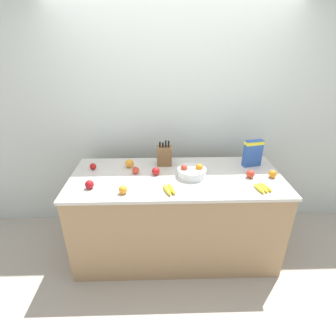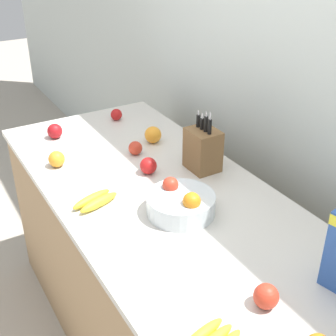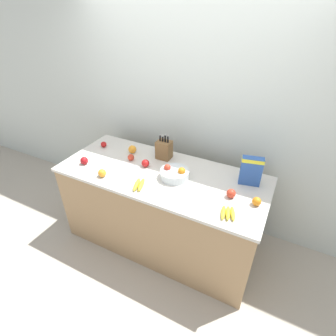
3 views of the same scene
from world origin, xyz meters
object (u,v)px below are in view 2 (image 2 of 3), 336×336
Objects in this scene: knife_block at (203,149)px; apple_rear at (135,148)px; orange_near_bowl at (57,159)px; apple_near_bananas at (55,131)px; apple_middle at (116,115)px; fruit_bowl at (181,203)px; orange_mid_left at (153,135)px; apple_by_knife_block at (148,166)px; apple_leftmost at (266,296)px; banana_bunch_left at (95,201)px.

apple_rear is at bearing -144.75° from knife_block.
apple_near_bananas is at bearing 162.91° from orange_near_bowl.
fruit_bowl is at bearing -10.26° from apple_middle.
apple_rear is at bearing 36.03° from apple_near_bananas.
orange_mid_left is (-0.07, 0.14, 0.01)m from apple_rear.
apple_by_knife_block is 0.63m from apple_near_bananas.
apple_leftmost is (0.56, -0.04, -0.01)m from fruit_bowl.
banana_bunch_left is at bearing 3.85° from orange_near_bowl.
apple_middle is (-0.44, 0.10, -0.00)m from apple_rear.
apple_middle is at bearing 169.74° from fruit_bowl.
apple_near_bananas is (-0.39, -0.28, 0.01)m from apple_rear.
apple_middle is at bearing 98.34° from apple_near_bananas.
apple_leftmost reaches higher than orange_near_bowl.
fruit_bowl is 0.96m from apple_near_bananas.
banana_bunch_left is 0.40m from orange_near_bowl.
apple_rear is at bearing 170.08° from apple_by_knife_block.
banana_bunch_left is at bearing -129.87° from fruit_bowl.
fruit_bowl is at bearing -19.20° from orange_mid_left.
banana_bunch_left is 0.63m from orange_mid_left.
apple_leftmost is (1.11, -0.12, 0.01)m from apple_rear.
apple_rear is at bearing 173.82° from apple_leftmost.
orange_near_bowl is (-0.28, -0.34, -0.00)m from apple_by_knife_block.
apple_near_bananas is (-0.93, -0.20, -0.01)m from fruit_bowl.
banana_bunch_left is at bearing -47.33° from apple_rear.
apple_leftmost is at bearing -8.18° from apple_middle.
orange_mid_left is at bearing 147.40° from apple_by_knife_block.
apple_rear is at bearing 78.38° from orange_near_bowl.
apple_leftmost is at bearing -4.45° from fruit_bowl.
orange_mid_left is (0.37, 0.04, 0.01)m from apple_middle.
apple_by_knife_block is at bearing -12.11° from apple_middle.
orange_near_bowl is at bearing -176.15° from banana_bunch_left.
apple_middle is (-0.73, -0.10, -0.07)m from knife_block.
knife_block is 0.83m from apple_near_bananas.
apple_by_knife_block is 0.44m from orange_near_bowl.
banana_bunch_left is 0.82m from apple_leftmost.
orange_mid_left is at bearing 117.88° from apple_rear.
fruit_bowl is at bearing -6.79° from apple_by_knife_block.
apple_by_knife_block is at bearing -9.92° from apple_rear.
apple_leftmost is (0.79, 0.23, 0.02)m from banana_bunch_left.
banana_bunch_left is at bearing -51.03° from orange_mid_left.
apple_near_bananas is at bearing -173.86° from apple_leftmost.
knife_block reaches higher than apple_near_bananas.
banana_bunch_left is 3.21× the size of apple_middle.
fruit_bowl reaches higher than orange_near_bowl.
orange_mid_left is at bearing -170.13° from knife_block.
apple_by_knife_block is 0.20m from apple_rear.
orange_near_bowl is at bearing -129.15° from apple_by_knife_block.
knife_block reaches higher than apple_middle.
fruit_bowl is at bearing -47.03° from knife_block.
apple_by_knife_block reaches higher than banana_bunch_left.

